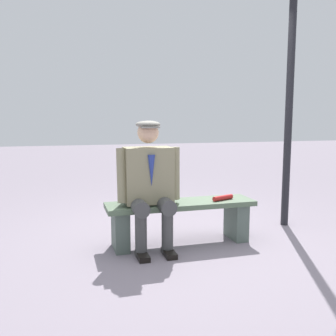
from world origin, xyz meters
name	(u,v)px	position (x,y,z in m)	size (l,w,h in m)	color
ground_plane	(181,243)	(0.00, 0.00, 0.00)	(30.00, 30.00, 0.00)	gray
bench	(181,216)	(0.00, 0.00, 0.29)	(1.52, 0.39, 0.44)	#51654D
seated_man	(149,180)	(0.34, 0.05, 0.69)	(0.62, 0.57, 1.26)	gray
rolled_magazine	(223,198)	(-0.44, 0.05, 0.46)	(0.05, 0.05, 0.25)	#B21E1E
lamp_post	(291,51)	(-1.42, -0.31, 2.04)	(0.22, 0.22, 3.27)	black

